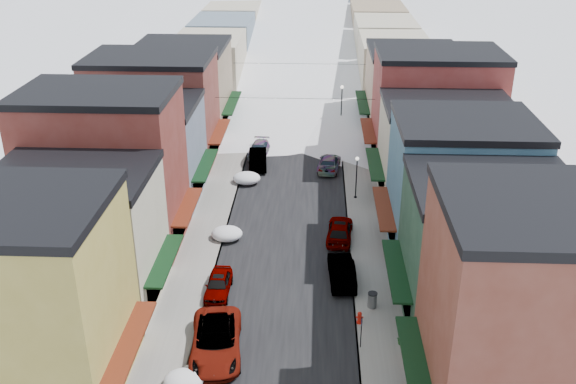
# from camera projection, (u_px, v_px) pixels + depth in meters

# --- Properties ---
(road) EXTENTS (10.00, 160.00, 0.01)m
(road) POSITION_uv_depth(u_px,v_px,m) (300.00, 100.00, 86.53)
(road) COLOR black
(road) RESTS_ON ground
(sidewalk_left) EXTENTS (3.20, 160.00, 0.15)m
(sidewalk_left) POSITION_uv_depth(u_px,v_px,m) (251.00, 99.00, 86.77)
(sidewalk_left) COLOR gray
(sidewalk_left) RESTS_ON ground
(sidewalk_right) EXTENTS (3.20, 160.00, 0.15)m
(sidewalk_right) POSITION_uv_depth(u_px,v_px,m) (349.00, 100.00, 86.22)
(sidewalk_right) COLOR gray
(sidewalk_right) RESTS_ON ground
(curb_left) EXTENTS (0.10, 160.00, 0.15)m
(curb_left) POSITION_uv_depth(u_px,v_px,m) (263.00, 99.00, 86.71)
(curb_left) COLOR slate
(curb_left) RESTS_ON ground
(curb_right) EXTENTS (0.10, 160.00, 0.15)m
(curb_right) POSITION_uv_depth(u_px,v_px,m) (337.00, 100.00, 86.29)
(curb_right) COLOR slate
(curb_right) RESTS_ON ground
(bldg_l_yellow) EXTENTS (11.30, 8.70, 11.50)m
(bldg_l_yellow) POSITION_uv_depth(u_px,v_px,m) (21.00, 299.00, 33.91)
(bldg_l_yellow) COLOR gold
(bldg_l_yellow) RESTS_ON ground
(bldg_l_cream) EXTENTS (11.30, 8.20, 9.50)m
(bldg_l_cream) POSITION_uv_depth(u_px,v_px,m) (79.00, 238.00, 42.03)
(bldg_l_cream) COLOR beige
(bldg_l_cream) RESTS_ON ground
(bldg_l_brick_near) EXTENTS (12.30, 8.20, 12.50)m
(bldg_l_brick_near) POSITION_uv_depth(u_px,v_px,m) (105.00, 169.00, 48.67)
(bldg_l_brick_near) COLOR maroon
(bldg_l_brick_near) RESTS_ON ground
(bldg_l_grayblue) EXTENTS (11.30, 9.20, 9.00)m
(bldg_l_grayblue) POSITION_uv_depth(u_px,v_px,m) (142.00, 150.00, 57.09)
(bldg_l_grayblue) COLOR slate
(bldg_l_grayblue) RESTS_ON ground
(bldg_l_brick_far) EXTENTS (13.30, 9.20, 11.00)m
(bldg_l_brick_far) POSITION_uv_depth(u_px,v_px,m) (154.00, 109.00, 64.87)
(bldg_l_brick_far) COLOR maroon
(bldg_l_brick_far) RESTS_ON ground
(bldg_l_tan) EXTENTS (11.30, 11.20, 10.00)m
(bldg_l_tan) POSITION_uv_depth(u_px,v_px,m) (183.00, 87.00, 74.10)
(bldg_l_tan) COLOR #8D765C
(bldg_l_tan) RESTS_ON ground
(bldg_r_brick_near) EXTENTS (12.30, 9.20, 12.50)m
(bldg_r_brick_near) POSITION_uv_depth(u_px,v_px,m) (544.00, 316.00, 31.67)
(bldg_r_brick_near) COLOR brown
(bldg_r_brick_near) RESTS_ON ground
(bldg_r_green) EXTENTS (11.30, 9.20, 9.50)m
(bldg_r_green) POSITION_uv_depth(u_px,v_px,m) (487.00, 251.00, 40.48)
(bldg_r_green) COLOR #1E3F2C
(bldg_r_green) RESTS_ON ground
(bldg_r_blue) EXTENTS (11.30, 9.20, 10.50)m
(bldg_r_blue) POSITION_uv_depth(u_px,v_px,m) (460.00, 185.00, 48.42)
(bldg_r_blue) COLOR #38657F
(bldg_r_blue) RESTS_ON ground
(bldg_r_cream) EXTENTS (12.30, 9.20, 9.00)m
(bldg_r_cream) POSITION_uv_depth(u_px,v_px,m) (445.00, 151.00, 56.87)
(bldg_r_cream) COLOR beige
(bldg_r_cream) RESTS_ON ground
(bldg_r_brick_far) EXTENTS (13.30, 9.20, 11.50)m
(bldg_r_brick_far) POSITION_uv_depth(u_px,v_px,m) (435.00, 107.00, 64.48)
(bldg_r_brick_far) COLOR maroon
(bldg_r_brick_far) RESTS_ON ground
(bldg_r_tan) EXTENTS (11.30, 11.20, 9.50)m
(bldg_r_tan) POSITION_uv_depth(u_px,v_px,m) (412.00, 90.00, 74.01)
(bldg_r_tan) COLOR tan
(bldg_r_tan) RESTS_ON ground
(distant_blocks) EXTENTS (34.00, 55.00, 8.00)m
(distant_blocks) POSITION_uv_depth(u_px,v_px,m) (304.00, 36.00, 105.69)
(distant_blocks) COLOR gray
(distant_blocks) RESTS_ON ground
(overhead_cables) EXTENTS (16.40, 15.04, 0.04)m
(overhead_cables) POSITION_uv_depth(u_px,v_px,m) (297.00, 79.00, 72.59)
(overhead_cables) COLOR black
(overhead_cables) RESTS_ON ground
(car_white_suv) EXTENTS (3.64, 6.71, 1.79)m
(car_white_suv) POSITION_uv_depth(u_px,v_px,m) (216.00, 341.00, 38.39)
(car_white_suv) COLOR white
(car_white_suv) RESTS_ON ground
(car_silver_sedan) EXTENTS (1.69, 4.14, 1.41)m
(car_silver_sedan) POSITION_uv_depth(u_px,v_px,m) (218.00, 284.00, 44.34)
(car_silver_sedan) COLOR gray
(car_silver_sedan) RESTS_ON ground
(car_dark_hatch) EXTENTS (2.19, 5.14, 1.65)m
(car_dark_hatch) POSITION_uv_depth(u_px,v_px,m) (258.00, 159.00, 65.08)
(car_dark_hatch) COLOR black
(car_dark_hatch) RESTS_ON ground
(car_silver_wagon) EXTENTS (2.20, 4.83, 1.37)m
(car_silver_wagon) POSITION_uv_depth(u_px,v_px,m) (259.00, 150.00, 67.88)
(car_silver_wagon) COLOR #A2A4AA
(car_silver_wagon) RESTS_ON ground
(car_green_sedan) EXTENTS (2.04, 5.08, 1.64)m
(car_green_sedan) POSITION_uv_depth(u_px,v_px,m) (342.00, 271.00, 45.72)
(car_green_sedan) COLOR black
(car_green_sedan) RESTS_ON ground
(car_gray_suv) EXTENTS (2.43, 5.08, 1.68)m
(car_gray_suv) POSITION_uv_depth(u_px,v_px,m) (340.00, 230.00, 51.27)
(car_gray_suv) COLOR gray
(car_gray_suv) RESTS_ON ground
(car_black_sedan) EXTENTS (2.63, 5.26, 1.47)m
(car_black_sedan) POSITION_uv_depth(u_px,v_px,m) (329.00, 163.00, 64.39)
(car_black_sedan) COLOR black
(car_black_sedan) RESTS_ON ground
(car_lane_silver) EXTENTS (2.32, 4.58, 1.49)m
(car_lane_silver) POSITION_uv_depth(u_px,v_px,m) (286.00, 106.00, 81.55)
(car_lane_silver) COLOR #AAACB2
(car_lane_silver) RESTS_ON ground
(car_lane_white) EXTENTS (2.44, 5.15, 1.42)m
(car_lane_white) POSITION_uv_depth(u_px,v_px,m) (314.00, 84.00, 91.27)
(car_lane_white) COLOR silver
(car_lane_white) RESTS_ON ground
(fire_hydrant) EXTENTS (0.49, 0.37, 0.84)m
(fire_hydrant) POSITION_uv_depth(u_px,v_px,m) (360.00, 318.00, 41.09)
(fire_hydrant) COLOR red
(fire_hydrant) RESTS_ON sidewalk_right
(parking_sign) EXTENTS (0.07, 0.30, 2.20)m
(parking_sign) POSITION_uv_depth(u_px,v_px,m) (361.00, 330.00, 38.50)
(parking_sign) COLOR black
(parking_sign) RESTS_ON sidewalk_right
(trash_can) EXTENTS (0.64, 0.64, 1.09)m
(trash_can) POSITION_uv_depth(u_px,v_px,m) (372.00, 300.00, 42.63)
(trash_can) COLOR slate
(trash_can) RESTS_ON sidewalk_right
(streetlamp_near) EXTENTS (0.33, 0.33, 3.98)m
(streetlamp_near) POSITION_uv_depth(u_px,v_px,m) (357.00, 172.00, 57.32)
(streetlamp_near) COLOR black
(streetlamp_near) RESTS_ON sidewalk_right
(streetlamp_far) EXTENTS (0.40, 0.40, 4.85)m
(streetlamp_far) POSITION_uv_depth(u_px,v_px,m) (342.00, 100.00, 75.54)
(streetlamp_far) COLOR black
(streetlamp_far) RESTS_ON sidewalk_right
(planter_near) EXTENTS (0.64, 0.56, 0.69)m
(planter_near) POSITION_uv_depth(u_px,v_px,m) (401.00, 340.00, 39.15)
(planter_near) COLOR #285928
(planter_near) RESTS_ON sidewalk_right
(snow_pile_near) EXTENTS (2.26, 2.59, 0.96)m
(snow_pile_near) POSITION_uv_depth(u_px,v_px,m) (184.00, 380.00, 35.95)
(snow_pile_near) COLOR white
(snow_pile_near) RESTS_ON ground
(snow_pile_mid) EXTENTS (2.51, 2.75, 1.06)m
(snow_pile_mid) POSITION_uv_depth(u_px,v_px,m) (227.00, 233.00, 51.43)
(snow_pile_mid) COLOR white
(snow_pile_mid) RESTS_ON ground
(snow_pile_far) EXTENTS (2.62, 2.81, 1.11)m
(snow_pile_far) POSITION_uv_depth(u_px,v_px,m) (247.00, 178.00, 61.44)
(snow_pile_far) COLOR white
(snow_pile_far) RESTS_ON ground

